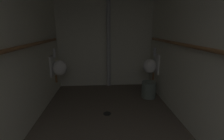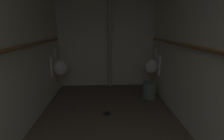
{
  "view_description": "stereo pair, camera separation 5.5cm",
  "coord_description": "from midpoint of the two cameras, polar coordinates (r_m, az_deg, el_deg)",
  "views": [
    {
      "loc": [
        -0.09,
        -0.23,
        1.47
      ],
      "look_at": [
        0.08,
        2.38,
        0.77
      ],
      "focal_mm": 25.0,
      "sensor_mm": 36.0,
      "label": 1
    },
    {
      "loc": [
        -0.04,
        -0.23,
        1.47
      ],
      "look_at": [
        0.08,
        2.38,
        0.77
      ],
      "focal_mm": 25.0,
      "sensor_mm": 36.0,
      "label": 2
    }
  ],
  "objects": [
    {
      "name": "supply_pipe_right",
      "position": [
        2.4,
        27.11,
        7.78
      ],
      "size": [
        0.06,
        3.13,
        0.06
      ],
      "color": "#936038"
    },
    {
      "name": "wall_back",
      "position": [
        3.97,
        -1.77,
        11.48
      ],
      "size": [
        2.48,
        0.06,
        2.46
      ],
      "primitive_type": "cube",
      "color": "beige",
      "rests_on": "ground"
    },
    {
      "name": "wall_left",
      "position": [
        2.39,
        -31.52,
        6.94
      ],
      "size": [
        0.06,
        3.83,
        2.46
      ],
      "primitive_type": "cube",
      "color": "beige",
      "rests_on": "ground"
    },
    {
      "name": "floor_drain",
      "position": [
        2.89,
        -1.28,
        -15.6
      ],
      "size": [
        0.14,
        0.14,
        0.01
      ],
      "primitive_type": "cylinder",
      "color": "black",
      "rests_on": "ground"
    },
    {
      "name": "standpipe_back_wall",
      "position": [
        3.87,
        -0.47,
        11.38
      ],
      "size": [
        0.1,
        0.1,
        2.41
      ],
      "primitive_type": "cylinder",
      "color": "#B2B2B2",
      "rests_on": "ground"
    },
    {
      "name": "supply_pipe_left",
      "position": [
        2.36,
        -29.48,
        7.38
      ],
      "size": [
        0.06,
        3.03,
        0.06
      ],
      "color": "#936038"
    },
    {
      "name": "urinal_left_mid",
      "position": [
        3.61,
        -18.13,
        1.02
      ],
      "size": [
        0.32,
        0.3,
        0.76
      ],
      "color": "white"
    },
    {
      "name": "wall_right",
      "position": [
        2.45,
        28.88,
        7.44
      ],
      "size": [
        0.06,
        3.83,
        2.46
      ],
      "primitive_type": "cube",
      "color": "beige",
      "rests_on": "ground"
    },
    {
      "name": "floor",
      "position": [
        2.57,
        -0.77,
        -20.98
      ],
      "size": [
        2.48,
        3.83,
        0.08
      ],
      "primitive_type": "cube",
      "color": "brown",
      "rests_on": "ground"
    },
    {
      "name": "waste_bin",
      "position": [
        3.52,
        13.95,
        -7.09
      ],
      "size": [
        0.3,
        0.3,
        0.35
      ],
      "primitive_type": "cylinder",
      "color": "slate",
      "rests_on": "ground"
    },
    {
      "name": "urinal_right_mid",
      "position": [
        3.68,
        14.74,
        1.54
      ],
      "size": [
        0.32,
        0.3,
        0.76
      ],
      "color": "white"
    }
  ]
}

